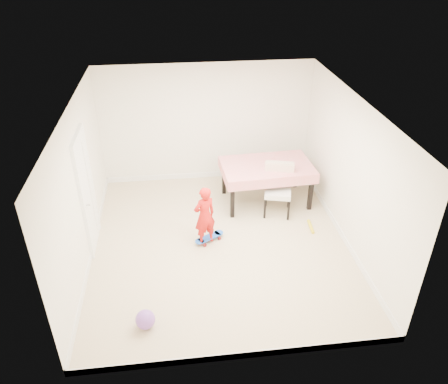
{
  "coord_description": "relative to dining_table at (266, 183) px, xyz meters",
  "views": [
    {
      "loc": [
        -0.69,
        -6.24,
        4.84
      ],
      "look_at": [
        0.1,
        0.2,
        0.95
      ],
      "focal_mm": 35.0,
      "sensor_mm": 36.0,
      "label": 1
    }
  ],
  "objects": [
    {
      "name": "balloon",
      "position": [
        -2.36,
        -3.12,
        -0.28
      ],
      "size": [
        0.28,
        0.28,
        0.28
      ],
      "primitive_type": "sphere",
      "color": "purple",
      "rests_on": "ground"
    },
    {
      "name": "foam_toy",
      "position": [
        0.66,
        -1.06,
        -0.39
      ],
      "size": [
        0.09,
        0.4,
        0.06
      ],
      "primitive_type": "cylinder",
      "rotation": [
        1.57,
        0.0,
        -0.07
      ],
      "color": "gold",
      "rests_on": "ground"
    },
    {
      "name": "ground",
      "position": [
        -1.1,
        -1.32,
        -0.42
      ],
      "size": [
        5.0,
        5.0,
        0.0
      ],
      "primitive_type": "plane",
      "color": "tan",
      "rests_on": "ground"
    },
    {
      "name": "dining_chair",
      "position": [
        0.14,
        -0.46,
        0.09
      ],
      "size": [
        0.7,
        0.76,
        1.02
      ],
      "primitive_type": null,
      "rotation": [
        0.0,
        0.0,
        -0.26
      ],
      "color": "silver",
      "rests_on": "ground"
    },
    {
      "name": "child",
      "position": [
        -1.36,
        -1.29,
        0.14
      ],
      "size": [
        0.48,
        0.42,
        1.12
      ],
      "primitive_type": "imported",
      "rotation": [
        0.0,
        0.0,
        3.58
      ],
      "color": "red",
      "rests_on": "ground"
    },
    {
      "name": "baseboard_front",
      "position": [
        -1.1,
        -3.81,
        -0.36
      ],
      "size": [
        4.5,
        0.02,
        0.12
      ],
      "primitive_type": "cube",
      "color": "white",
      "rests_on": "ground"
    },
    {
      "name": "dining_table",
      "position": [
        0.0,
        0.0,
        0.0
      ],
      "size": [
        1.84,
        1.21,
        0.84
      ],
      "primitive_type": null,
      "rotation": [
        0.0,
        0.0,
        0.06
      ],
      "color": "#AA0916",
      "rests_on": "ground"
    },
    {
      "name": "wall_front",
      "position": [
        -1.1,
        -3.8,
        0.88
      ],
      "size": [
        4.5,
        0.04,
        2.6
      ],
      "primitive_type": "cube",
      "color": "silver",
      "rests_on": "ground"
    },
    {
      "name": "baseboard_back",
      "position": [
        -1.1,
        1.17,
        -0.36
      ],
      "size": [
        4.5,
        0.02,
        0.12
      ],
      "primitive_type": "cube",
      "color": "white",
      "rests_on": "ground"
    },
    {
      "name": "baseboard_left",
      "position": [
        -3.34,
        -1.32,
        -0.36
      ],
      "size": [
        0.02,
        5.0,
        0.12
      ],
      "primitive_type": "cube",
      "color": "white",
      "rests_on": "ground"
    },
    {
      "name": "baseboard_right",
      "position": [
        1.14,
        -1.32,
        -0.36
      ],
      "size": [
        0.02,
        5.0,
        0.12
      ],
      "primitive_type": "cube",
      "color": "white",
      "rests_on": "ground"
    },
    {
      "name": "wall_back",
      "position": [
        -1.1,
        1.16,
        0.88
      ],
      "size": [
        4.5,
        0.04,
        2.6
      ],
      "primitive_type": "cube",
      "color": "silver",
      "rests_on": "ground"
    },
    {
      "name": "wall_right",
      "position": [
        1.13,
        -1.32,
        0.88
      ],
      "size": [
        0.04,
        5.0,
        2.6
      ],
      "primitive_type": "cube",
      "color": "silver",
      "rests_on": "ground"
    },
    {
      "name": "wall_left",
      "position": [
        -3.33,
        -1.32,
        0.88
      ],
      "size": [
        0.04,
        5.0,
        2.6
      ],
      "primitive_type": "cube",
      "color": "silver",
      "rests_on": "ground"
    },
    {
      "name": "skateboard",
      "position": [
        -1.28,
        -1.22,
        -0.38
      ],
      "size": [
        0.62,
        0.48,
        0.09
      ],
      "primitive_type": null,
      "rotation": [
        0.0,
        0.0,
        0.53
      ],
      "color": "blue",
      "rests_on": "ground"
    },
    {
      "name": "door",
      "position": [
        -3.32,
        -1.02,
        0.6
      ],
      "size": [
        0.11,
        0.94,
        2.11
      ],
      "primitive_type": "cube",
      "color": "white",
      "rests_on": "ground"
    },
    {
      "name": "ceiling",
      "position": [
        -1.1,
        -1.32,
        2.16
      ],
      "size": [
        4.5,
        5.0,
        0.04
      ],
      "primitive_type": "cube",
      "color": "silver",
      "rests_on": "wall_back"
    }
  ]
}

